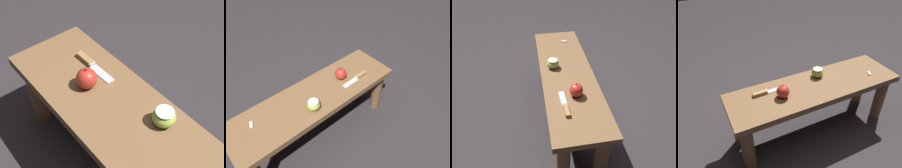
{
  "view_description": "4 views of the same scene",
  "coord_description": "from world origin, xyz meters",
  "views": [
    {
      "loc": [
        0.43,
        -0.44,
        1.21
      ],
      "look_at": [
        -0.16,
        0.04,
        0.42
      ],
      "focal_mm": 50.0,
      "sensor_mm": 36.0,
      "label": 1
    },
    {
      "loc": [
        0.5,
        0.79,
        1.38
      ],
      "look_at": [
        -0.16,
        0.04,
        0.42
      ],
      "focal_mm": 35.0,
      "sensor_mm": 36.0,
      "label": 2
    },
    {
      "loc": [
        -1.11,
        0.21,
        1.22
      ],
      "look_at": [
        -0.16,
        0.04,
        0.42
      ],
      "focal_mm": 35.0,
      "sensor_mm": 36.0,
      "label": 3
    },
    {
      "loc": [
        -0.64,
        -0.92,
        1.19
      ],
      "look_at": [
        -0.16,
        0.04,
        0.42
      ],
      "focal_mm": 35.0,
      "sensor_mm": 36.0,
      "label": 4
    }
  ],
  "objects": [
    {
      "name": "apple_slice_near_knife",
      "position": [
        0.39,
        -0.05,
        0.39
      ],
      "size": [
        0.03,
        0.04,
        0.01
      ],
      "color": "white",
      "rests_on": "wooden_bench"
    },
    {
      "name": "ground_plane",
      "position": [
        0.0,
        0.0,
        0.0
      ],
      "size": [
        8.0,
        8.0,
        0.0
      ],
      "primitive_type": "plane",
      "color": "#2D282B"
    },
    {
      "name": "apple_cut",
      "position": [
        0.06,
        0.08,
        0.41
      ],
      "size": [
        0.08,
        0.08,
        0.06
      ],
      "color": "#9EB747",
      "rests_on": "wooden_bench"
    },
    {
      "name": "knife",
      "position": [
        -0.32,
        0.06,
        0.39
      ],
      "size": [
        0.2,
        0.04,
        0.02
      ],
      "rotation": [
        0.0,
        0.0,
        0.03
      ],
      "color": "#B7BABF",
      "rests_on": "wooden_bench"
    },
    {
      "name": "apple_whole",
      "position": [
        -0.23,
        -0.01,
        0.42
      ],
      "size": [
        0.08,
        0.08,
        0.09
      ],
      "color": "red",
      "rests_on": "wooden_bench"
    },
    {
      "name": "wooden_bench",
      "position": [
        0.0,
        0.0,
        0.3
      ],
      "size": [
        1.12,
        0.33,
        0.38
      ],
      "color": "brown",
      "rests_on": "ground_plane"
    }
  ]
}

